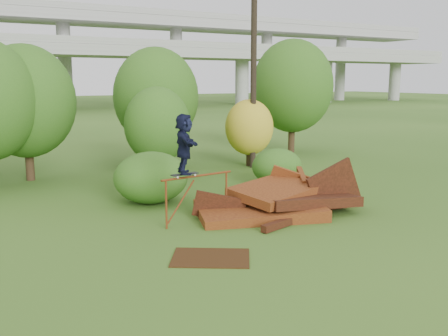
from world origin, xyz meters
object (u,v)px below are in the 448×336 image
skater (184,144)px  flat_plate (211,258)px  utility_pole (254,67)px  scrap_pile (279,202)px

skater → flat_plate: size_ratio=0.94×
utility_pole → scrap_pile: bearing=-117.6°
skater → utility_pole: size_ratio=0.18×
scrap_pile → skater: skater is taller
scrap_pile → skater: size_ratio=3.39×
scrap_pile → utility_pole: bearing=62.4°
skater → utility_pole: 10.26m
skater → utility_pole: bearing=-28.9°
scrap_pile → utility_pole: 9.48m
skater → flat_plate: bearing=-177.8°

